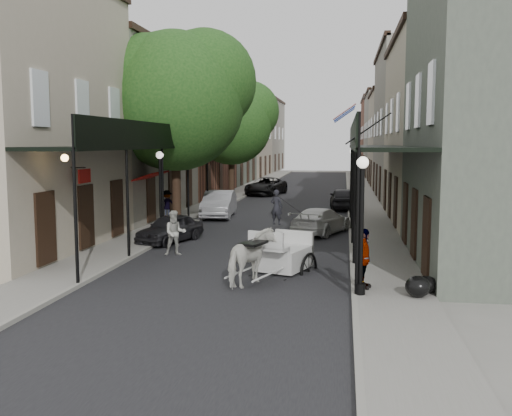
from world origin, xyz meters
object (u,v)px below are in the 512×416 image
at_px(tree_far, 236,120).
at_px(pedestrian_walking, 175,233).
at_px(lamppost_right_near, 361,223).
at_px(car_left_near, 170,228).
at_px(pedestrian_sidewalk_right, 364,259).
at_px(horse, 252,258).
at_px(car_right_far, 343,198).
at_px(tree_near, 184,96).
at_px(pedestrian_sidewalk_left, 167,204).
at_px(lamppost_left, 161,193).
at_px(car_right_near, 321,221).
at_px(lamppost_right_far, 352,178).
at_px(carriage, 288,237).
at_px(car_left_mid, 219,204).
at_px(car_left_far, 266,186).

relative_size(tree_far, pedestrian_walking, 5.11).
xyz_separation_m(lamppost_right_near, car_left_near, (-7.70, 7.69, -1.45)).
distance_m(pedestrian_sidewalk_right, car_left_near, 10.50).
xyz_separation_m(tree_far, horse, (5.23, -25.18, -5.02)).
height_order(pedestrian_sidewalk_right, car_right_far, pedestrian_sidewalk_right).
bearing_deg(tree_near, pedestrian_sidewalk_right, -53.89).
xyz_separation_m(lamppost_right_near, pedestrian_sidewalk_left, (-9.90, 14.16, -1.16)).
xyz_separation_m(tree_far, pedestrian_walking, (1.68, -21.18, -4.99)).
bearing_deg(horse, car_right_far, -78.16).
xyz_separation_m(tree_far, lamppost_left, (0.15, -18.18, -3.79)).
bearing_deg(car_right_near, lamppost_right_near, 117.84).
distance_m(lamppost_right_near, pedestrian_sidewalk_right, 1.28).
bearing_deg(lamppost_right_far, lamppost_left, -124.35).
xyz_separation_m(pedestrian_walking, car_left_near, (-1.03, 2.69, -0.25)).
distance_m(lamppost_right_far, car_left_near, 14.60).
bearing_deg(pedestrian_sidewalk_left, pedestrian_sidewalk_right, 100.93).
distance_m(lamppost_right_near, pedestrian_walking, 8.42).
bearing_deg(lamppost_left, carriage, -37.75).
distance_m(car_left_mid, car_right_near, 7.77).
xyz_separation_m(lamppost_right_far, car_left_far, (-6.70, 10.20, -1.34)).
height_order(car_left_far, car_right_far, car_left_far).
relative_size(pedestrian_sidewalk_right, car_right_far, 0.41).
height_order(lamppost_right_far, pedestrian_sidewalk_left, lamppost_right_far).
height_order(lamppost_right_near, car_left_near, lamppost_right_near).
bearing_deg(pedestrian_sidewalk_right, lamppost_right_far, 15.23).
distance_m(tree_near, car_right_near, 9.07).
xyz_separation_m(tree_far, lamppost_right_far, (8.35, -6.18, -3.79)).
distance_m(lamppost_right_far, car_right_far, 1.75).
bearing_deg(lamppost_right_far, lamppost_right_near, -90.00).
xyz_separation_m(car_right_near, car_right_far, (1.00, 10.00, 0.10)).
bearing_deg(car_left_near, tree_far, 110.85).
bearing_deg(car_left_far, pedestrian_sidewalk_right, -66.47).
bearing_deg(lamppost_left, car_left_mid, 84.58).
relative_size(tree_near, car_right_far, 2.35).
bearing_deg(car_left_near, tree_near, 116.43).
height_order(horse, pedestrian_walking, pedestrian_walking).
height_order(car_left_mid, car_right_near, car_left_mid).
bearing_deg(car_right_near, car_left_mid, -20.01).
xyz_separation_m(tree_near, tree_far, (-0.05, 14.00, -0.65)).
distance_m(lamppost_right_far, car_left_far, 12.28).
distance_m(lamppost_left, car_right_far, 15.17).
height_order(tree_far, car_right_near, tree_far).
xyz_separation_m(lamppost_left, car_right_near, (6.70, 3.00, -1.45)).
bearing_deg(pedestrian_sidewalk_left, pedestrian_walking, 83.81).
height_order(horse, car_left_mid, horse).
relative_size(tree_near, car_left_far, 1.89).
bearing_deg(car_right_far, pedestrian_walking, 66.47).
relative_size(tree_near, pedestrian_sidewalk_right, 5.68).
bearing_deg(car_left_far, lamppost_right_near, -66.93).
distance_m(horse, car_left_far, 29.42).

